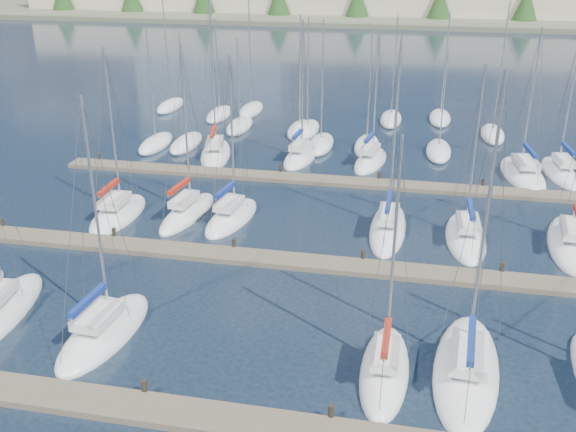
% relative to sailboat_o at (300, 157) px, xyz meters
% --- Properties ---
extents(ground, '(400.00, 400.00, 0.00)m').
position_rel_sailboat_o_xyz_m(ground, '(3.16, 24.82, -0.20)').
color(ground, '#1B2837').
rests_on(ground, ground).
extents(dock_near, '(44.00, 1.93, 1.10)m').
position_rel_sailboat_o_xyz_m(dock_near, '(3.16, -33.17, -0.04)').
color(dock_near, '#6B5E4C').
rests_on(dock_near, ground).
extents(dock_mid, '(44.00, 1.93, 1.10)m').
position_rel_sailboat_o_xyz_m(dock_mid, '(3.16, -19.17, -0.04)').
color(dock_mid, '#6B5E4C').
rests_on(dock_mid, ground).
extents(dock_far, '(44.00, 1.93, 1.10)m').
position_rel_sailboat_o_xyz_m(dock_far, '(3.16, -5.17, -0.04)').
color(dock_far, '#6B5E4C').
rests_on(dock_far, ground).
extents(sailboat_o, '(3.00, 6.72, 12.51)m').
position_rel_sailboat_o_xyz_m(sailboat_o, '(0.00, 0.00, 0.00)').
color(sailboat_o, white).
rests_on(sailboat_o, ground).
extents(sailboat_m, '(3.68, 9.11, 12.33)m').
position_rel_sailboat_o_xyz_m(sailboat_m, '(19.87, -13.35, -0.02)').
color(sailboat_m, white).
rests_on(sailboat_m, ground).
extents(sailboat_k, '(2.51, 8.76, 13.28)m').
position_rel_sailboat_o_xyz_m(sailboat_k, '(8.39, -13.32, -0.01)').
color(sailboat_k, white).
rests_on(sailboat_k, ground).
extents(sailboat_r, '(3.01, 7.90, 12.78)m').
position_rel_sailboat_o_xyz_m(sailboat_r, '(21.64, 0.35, -0.00)').
color(sailboat_r, white).
rests_on(sailboat_r, ground).
extents(sailboat_p, '(3.40, 7.17, 11.95)m').
position_rel_sailboat_o_xyz_m(sailboat_p, '(6.13, 0.25, -0.01)').
color(sailboat_p, white).
rests_on(sailboat_p, ground).
extents(sailboat_j, '(3.39, 7.18, 11.88)m').
position_rel_sailboat_o_xyz_m(sailboat_j, '(-2.32, -13.71, -0.01)').
color(sailboat_j, white).
rests_on(sailboat_j, ground).
extents(sailboat_h, '(2.82, 7.22, 12.27)m').
position_rel_sailboat_o_xyz_m(sailboat_h, '(-10.28, -14.70, -0.02)').
color(sailboat_h, white).
rests_on(sailboat_h, ground).
extents(sailboat_c, '(3.36, 7.64, 12.56)m').
position_rel_sailboat_o_xyz_m(sailboat_c, '(-4.65, -28.34, -0.02)').
color(sailboat_c, white).
rests_on(sailboat_c, ground).
extents(sailboat_b, '(3.55, 8.54, 11.55)m').
position_rel_sailboat_o_xyz_m(sailboat_b, '(-10.74, -27.76, -0.02)').
color(sailboat_b, white).
rests_on(sailboat_b, ground).
extents(sailboat_i, '(2.98, 7.71, 12.50)m').
position_rel_sailboat_o_xyz_m(sailboat_i, '(-5.57, -13.59, -0.00)').
color(sailboat_i, white).
rests_on(sailboat_i, ground).
extents(sailboat_n, '(4.25, 8.79, 15.13)m').
position_rel_sailboat_o_xyz_m(sailboat_n, '(-7.58, -0.46, -0.00)').
color(sailboat_n, white).
rests_on(sailboat_n, ground).
extents(sailboat_e, '(3.69, 9.26, 14.23)m').
position_rel_sailboat_o_xyz_m(sailboat_e, '(12.70, -27.91, -0.01)').
color(sailboat_e, white).
rests_on(sailboat_e, ground).
extents(sailboat_d, '(2.26, 7.02, 11.73)m').
position_rel_sailboat_o_xyz_m(sailboat_d, '(9.09, -28.69, -0.01)').
color(sailboat_d, white).
rests_on(sailboat_d, ground).
extents(sailboat_q, '(4.01, 8.91, 12.44)m').
position_rel_sailboat_o_xyz_m(sailboat_q, '(18.57, -0.61, -0.03)').
color(sailboat_q, white).
rests_on(sailboat_q, ground).
extents(sailboat_l, '(2.73, 7.81, 11.90)m').
position_rel_sailboat_o_xyz_m(sailboat_l, '(13.40, -13.73, -0.02)').
color(sailboat_l, white).
rests_on(sailboat_l, ground).
extents(distant_boats, '(36.93, 20.75, 13.30)m').
position_rel_sailboat_o_xyz_m(distant_boats, '(-1.18, 8.58, 0.10)').
color(distant_boats, '#9EA0A5').
rests_on(distant_boats, ground).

